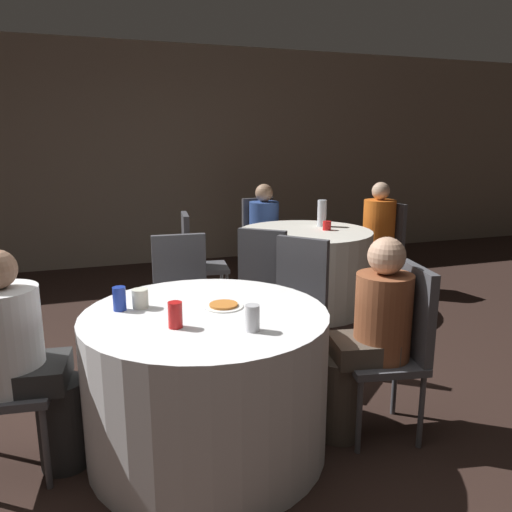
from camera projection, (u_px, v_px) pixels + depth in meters
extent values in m
plane|color=black|center=(174.00, 462.00, 2.54)|extent=(16.00, 16.00, 0.00)
cube|color=#7A6B5B|center=(111.00, 157.00, 6.29)|extent=(16.00, 0.06, 2.80)
cylinder|color=white|center=(207.00, 381.00, 2.59)|extent=(1.24, 1.24, 0.76)
cylinder|color=white|center=(304.00, 268.00, 4.88)|extent=(1.29, 1.29, 0.76)
cube|color=#47474C|center=(290.00, 317.00, 3.37)|extent=(0.56, 0.56, 0.04)
cube|color=#47474C|center=(302.00, 273.00, 3.46)|extent=(0.28, 0.32, 0.50)
cylinder|color=#4C4C51|center=(301.00, 363.00, 3.19)|extent=(0.03, 0.03, 0.42)
cylinder|color=#4C4C51|center=(255.00, 352.00, 3.36)|extent=(0.03, 0.03, 0.42)
cylinder|color=#4C4C51|center=(322.00, 345.00, 3.48)|extent=(0.03, 0.03, 0.42)
cylinder|color=#4C4C51|center=(279.00, 336.00, 3.65)|extent=(0.03, 0.03, 0.42)
cube|color=#47474C|center=(380.00, 360.00, 2.71)|extent=(0.47, 0.47, 0.04)
cube|color=#47474C|center=(415.00, 311.00, 2.68)|extent=(0.12, 0.38, 0.50)
cylinder|color=#4C4C51|center=(359.00, 417.00, 2.57)|extent=(0.03, 0.03, 0.42)
cylinder|color=#4C4C51|center=(339.00, 385.00, 2.90)|extent=(0.03, 0.03, 0.42)
cylinder|color=#4C4C51|center=(421.00, 412.00, 2.62)|extent=(0.03, 0.03, 0.42)
cylinder|color=#4C4C51|center=(395.00, 382.00, 2.95)|extent=(0.03, 0.03, 0.42)
cube|color=#47474C|center=(11.00, 389.00, 2.39)|extent=(0.44, 0.44, 0.04)
cylinder|color=#4C4C51|center=(58.00, 410.00, 2.64)|extent=(0.03, 0.03, 0.42)
cylinder|color=#4C4C51|center=(46.00, 448.00, 2.31)|extent=(0.03, 0.03, 0.42)
cube|color=#47474C|center=(184.00, 312.00, 3.47)|extent=(0.42, 0.42, 0.04)
cube|color=#47474C|center=(179.00, 269.00, 3.57)|extent=(0.38, 0.07, 0.50)
cylinder|color=#4C4C51|center=(213.00, 350.00, 3.40)|extent=(0.03, 0.03, 0.42)
cylinder|color=#4C4C51|center=(163.00, 355.00, 3.31)|extent=(0.03, 0.03, 0.42)
cylinder|color=#4C4C51|center=(205.00, 332.00, 3.72)|extent=(0.03, 0.03, 0.42)
cylinder|color=#4C4C51|center=(159.00, 336.00, 3.63)|extent=(0.03, 0.03, 0.42)
cube|color=#47474C|center=(264.00, 245.00, 5.73)|extent=(0.43, 0.43, 0.04)
cube|color=#47474C|center=(258.00, 219.00, 5.83)|extent=(0.38, 0.08, 0.50)
cylinder|color=#4C4C51|center=(283.00, 266.00, 5.70)|extent=(0.03, 0.03, 0.42)
cylinder|color=#4C4C51|center=(256.00, 269.00, 5.57)|extent=(0.03, 0.03, 0.42)
cylinder|color=#4C4C51|center=(271.00, 259.00, 6.00)|extent=(0.03, 0.03, 0.42)
cylinder|color=#4C4C51|center=(245.00, 262.00, 5.87)|extent=(0.03, 0.03, 0.42)
cube|color=#47474C|center=(270.00, 289.00, 4.00)|extent=(0.56, 0.56, 0.04)
cube|color=#47474C|center=(262.00, 262.00, 3.78)|extent=(0.32, 0.29, 0.50)
cylinder|color=#4C4C51|center=(258.00, 307.00, 4.26)|extent=(0.03, 0.03, 0.42)
cylinder|color=#4C4C51|center=(296.00, 312.00, 4.14)|extent=(0.03, 0.03, 0.42)
cylinder|color=#4C4C51|center=(242.00, 320.00, 3.96)|extent=(0.03, 0.03, 0.42)
cylinder|color=#4C4C51|center=(283.00, 326.00, 3.83)|extent=(0.03, 0.03, 0.42)
cube|color=#47474C|center=(377.00, 252.00, 5.35)|extent=(0.47, 0.47, 0.04)
cube|color=#47474C|center=(391.00, 226.00, 5.38)|extent=(0.13, 0.38, 0.50)
cylinder|color=#4C4C51|center=(376.00, 278.00, 5.17)|extent=(0.03, 0.03, 0.42)
cylinder|color=#4C4C51|center=(354.00, 271.00, 5.46)|extent=(0.03, 0.03, 0.42)
cylinder|color=#4C4C51|center=(399.00, 274.00, 5.34)|extent=(0.03, 0.03, 0.42)
cylinder|color=#4C4C51|center=(377.00, 267.00, 5.63)|extent=(0.03, 0.03, 0.42)
cube|color=#47474C|center=(206.00, 268.00, 4.68)|extent=(0.45, 0.45, 0.04)
cube|color=#47474C|center=(186.00, 241.00, 4.58)|extent=(0.10, 0.38, 0.50)
cylinder|color=#4C4C51|center=(222.00, 285.00, 4.93)|extent=(0.03, 0.03, 0.42)
cylinder|color=#4C4C51|center=(227.00, 295.00, 4.60)|extent=(0.03, 0.03, 0.42)
cylinder|color=#4C4C51|center=(187.00, 287.00, 4.86)|extent=(0.03, 0.03, 0.42)
cylinder|color=#4C4C51|center=(190.00, 298.00, 4.53)|extent=(0.03, 0.03, 0.42)
cylinder|color=#282828|center=(361.00, 273.00, 5.29)|extent=(0.24, 0.24, 0.46)
cube|color=#282828|center=(370.00, 247.00, 5.28)|extent=(0.38, 0.38, 0.12)
cylinder|color=orange|center=(379.00, 225.00, 5.28)|extent=(0.33, 0.33, 0.54)
sphere|color=#DBB293|center=(381.00, 191.00, 5.20)|extent=(0.19, 0.19, 0.19)
cylinder|color=#4C4238|center=(340.00, 397.00, 2.73)|extent=(0.24, 0.24, 0.46)
cube|color=#4C4238|center=(362.00, 349.00, 2.68)|extent=(0.37, 0.34, 0.12)
cylinder|color=brown|center=(383.00, 316.00, 2.65)|extent=(0.30, 0.30, 0.46)
sphere|color=tan|center=(387.00, 256.00, 2.58)|extent=(0.20, 0.20, 0.20)
cylinder|color=#282828|center=(63.00, 423.00, 2.48)|extent=(0.24, 0.24, 0.46)
cube|color=#282828|center=(34.00, 374.00, 2.39)|extent=(0.36, 0.36, 0.12)
cylinder|color=white|center=(5.00, 338.00, 2.33)|extent=(0.34, 0.34, 0.48)
cylinder|color=#282828|center=(272.00, 266.00, 5.58)|extent=(0.24, 0.24, 0.46)
cube|color=#282828|center=(268.00, 240.00, 5.62)|extent=(0.34, 0.35, 0.12)
cylinder|color=#33519E|center=(264.00, 223.00, 5.67)|extent=(0.34, 0.34, 0.47)
sphere|color=tan|center=(264.00, 193.00, 5.60)|extent=(0.20, 0.20, 0.20)
cylinder|color=white|center=(224.00, 306.00, 2.58)|extent=(0.21, 0.21, 0.01)
cylinder|color=orange|center=(224.00, 305.00, 2.58)|extent=(0.15, 0.15, 0.01)
cylinder|color=#1E38A5|center=(119.00, 299.00, 2.52)|extent=(0.07, 0.07, 0.12)
cylinder|color=silver|center=(252.00, 318.00, 2.25)|extent=(0.07, 0.07, 0.12)
cylinder|color=red|center=(175.00, 315.00, 2.29)|extent=(0.07, 0.07, 0.12)
cylinder|color=silver|center=(140.00, 299.00, 2.56)|extent=(0.08, 0.08, 0.10)
cylinder|color=silver|center=(322.00, 213.00, 5.01)|extent=(0.09, 0.09, 0.27)
cylinder|color=red|center=(327.00, 226.00, 4.81)|extent=(0.08, 0.08, 0.09)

